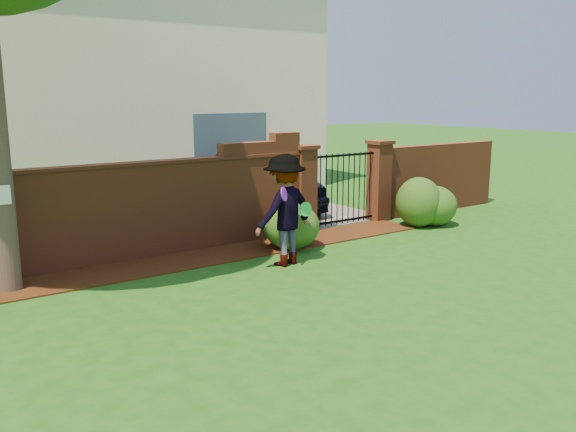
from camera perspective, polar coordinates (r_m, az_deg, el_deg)
ground at (r=8.50m, az=4.59°, el=-8.67°), size 80.00×80.00×0.01m
mulch_bed at (r=10.74m, az=-10.89°, el=-4.41°), size 11.10×1.08×0.03m
brick_wall at (r=10.78m, az=-17.68°, el=0.29°), size 8.70×0.31×2.16m
brick_wall_return at (r=15.63m, az=14.00°, el=3.56°), size 4.00×0.25×1.70m
pillar_left at (r=12.76m, az=1.51°, el=2.65°), size 0.50×0.50×1.88m
pillar_right at (r=14.17m, az=8.68°, el=3.41°), size 0.50×0.50×1.88m
iron_gate at (r=13.46m, az=5.28°, el=2.63°), size 1.78×0.03×1.60m
driveway at (r=16.80m, az=-3.63°, el=1.50°), size 3.20×8.00×0.01m
house at (r=19.13m, az=-16.78°, el=11.76°), size 12.40×6.40×6.30m
car at (r=15.26m, az=-2.44°, el=3.51°), size 2.29×4.84×1.60m
paper_notice at (r=9.56m, az=-25.53°, el=1.82°), size 0.20×0.01×0.28m
shrub_left at (r=11.45m, az=0.32°, el=-0.97°), size 1.09×1.09×0.89m
shrub_middle at (r=13.67m, az=12.37°, el=1.30°), size 1.02×1.02×1.12m
shrub_right at (r=13.90m, az=13.77°, el=0.95°), size 1.02×1.02×0.91m
man at (r=10.26m, az=-0.20°, el=0.52°), size 1.36×0.95×1.93m
frisbee_purple at (r=9.80m, az=-0.38°, el=2.10°), size 0.24×0.20×0.24m
frisbee_green at (r=10.32m, az=1.68°, el=0.66°), size 0.26×0.07×0.25m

